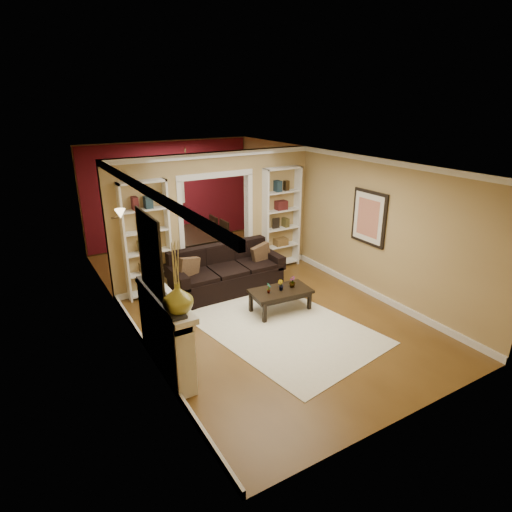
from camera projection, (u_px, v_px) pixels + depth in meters
floor at (244, 297)px, 8.50m from camera, size 8.00×8.00×0.00m
ceiling at (242, 159)px, 7.56m from camera, size 8.00×8.00×0.00m
wall_back at (169, 193)px, 11.25m from camera, size 8.00×0.00×8.00m
wall_front at (416, 322)px, 4.81m from camera, size 8.00×0.00×8.00m
wall_left at (122, 253)px, 6.95m from camera, size 0.00×8.00×8.00m
wall_right at (335, 216)px, 9.10m from camera, size 0.00×8.00×8.00m
partition_wall at (215, 217)px, 8.99m from camera, size 4.50×0.15×2.70m
red_back_panel at (170, 195)px, 11.23m from camera, size 4.44×0.04×2.64m
dining_window at (170, 186)px, 11.12m from camera, size 0.78×0.03×0.98m
area_rug at (284, 328)px, 7.33m from camera, size 2.70×3.43×0.01m
sofa at (226, 270)px, 8.63m from camera, size 2.29×0.99×0.89m
pillow_left at (189, 268)px, 8.15m from camera, size 0.46×0.26×0.44m
pillow_right at (261, 254)px, 8.94m from camera, size 0.42×0.16×0.41m
coffee_table at (280, 300)px, 7.88m from camera, size 1.15×0.69×0.42m
plant_left at (269, 288)px, 7.65m from camera, size 0.12×0.12×0.20m
plant_center at (281, 285)px, 7.78m from camera, size 0.12×0.13×0.19m
plant_right at (292, 282)px, 7.90m from camera, size 0.13×0.13×0.21m
bookshelf_left at (146, 240)px, 8.18m from camera, size 0.90×0.30×2.30m
bookshelf_right at (281, 218)px, 9.67m from camera, size 0.90×0.30×2.30m
fireplace at (167, 333)px, 6.09m from camera, size 0.32×1.70×1.16m
vase at (178, 298)px, 5.36m from camera, size 0.43×0.43×0.40m
mirror at (150, 254)px, 5.59m from camera, size 0.03×0.95×1.10m
wall_sconce at (117, 216)px, 7.27m from camera, size 0.18×0.18×0.22m
framed_art at (369, 218)px, 8.21m from camera, size 0.04×0.85×1.05m
dining_table at (191, 245)px, 10.56m from camera, size 1.66×0.93×0.58m
dining_chair_nw at (173, 249)px, 10.03m from camera, size 0.41×0.41×0.77m
dining_chair_ne at (216, 239)px, 10.53m from camera, size 0.53×0.53×0.90m
dining_chair_sw at (165, 240)px, 10.50m from camera, size 0.56×0.56×0.86m
dining_chair_se at (206, 233)px, 11.02m from camera, size 0.51×0.51×0.87m
chandelier at (187, 175)px, 9.97m from camera, size 0.50×0.50×0.30m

